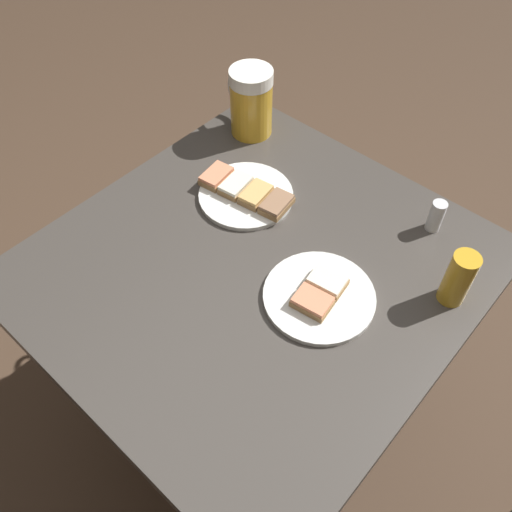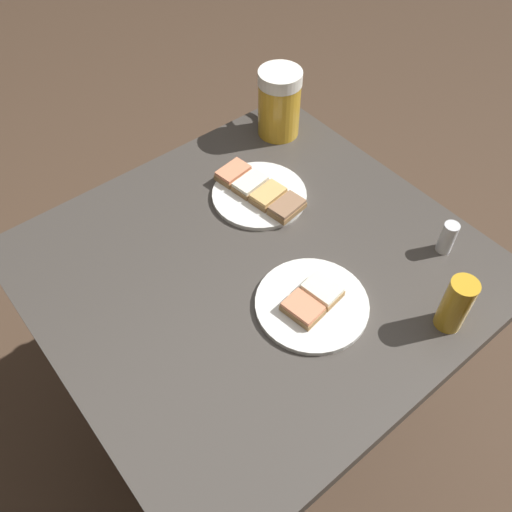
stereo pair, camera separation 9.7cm
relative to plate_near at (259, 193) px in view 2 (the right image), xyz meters
The scene contains 7 objects.
ground_plane 0.74m from the plate_near, 48.66° to the left, with size 6.00×6.00×0.00m, color #4C3828.
cafe_table 0.24m from the plate_near, 48.66° to the left, with size 0.77×0.73×0.71m.
plate_near is the anchor object (origin of this frame).
plate_far 0.28m from the plate_near, 69.25° to the left, with size 0.20×0.20×0.03m.
beer_mug 0.23m from the plate_near, 140.23° to the right, with size 0.09×0.15×0.15m.
beer_glass_small 0.44m from the plate_near, 97.00° to the left, with size 0.05×0.05×0.11m, color gold.
salt_shaker 0.37m from the plate_near, 118.55° to the left, with size 0.03×0.03×0.07m, color silver.
Camera 2 is at (0.39, 0.48, 1.48)m, focal length 37.83 mm.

